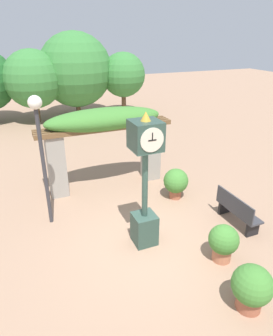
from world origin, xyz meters
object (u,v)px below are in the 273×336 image
Objects in this scene: pedestal_clock at (145,181)px; park_bench at (237,211)px; potted_plant_near_right at (176,182)px; lamp_post at (39,135)px; potted_plant_near_left at (252,287)px; potted_plant_far_left at (223,242)px.

park_bench is at bearing -5.82° from pedestal_clock.
lamp_post is at bearing 177.63° from potted_plant_near_right.
pedestal_clock is 2.83m from lamp_post.
potted_plant_near_right is at bearing 79.51° from potted_plant_near_left.
potted_plant_near_left is 1.06× the size of potted_plant_far_left.
pedestal_clock is at bearing 111.72° from potted_plant_near_left.
potted_plant_near_left is at bearing 145.44° from park_bench.
lamp_post is (-3.05, 4.37, 2.00)m from potted_plant_near_left.
pedestal_clock is at bearing 84.18° from park_bench.
lamp_post reaches higher than park_bench.
potted_plant_near_right is 1.08× the size of potted_plant_far_left.
pedestal_clock is 3.66× the size of potted_plant_far_left.
potted_plant_near_left is (1.02, -2.57, -1.19)m from pedestal_clock.
potted_plant_near_left is at bearing -68.28° from pedestal_clock.
potted_plant_near_left is 0.28× the size of lamp_post.
lamp_post is at bearing 124.91° from potted_plant_near_left.
potted_plant_far_left is at bearing 74.48° from potted_plant_near_left.
potted_plant_near_left is at bearing -105.52° from potted_plant_far_left.
potted_plant_near_right reaches higher than park_bench.
potted_plant_near_left is at bearing -100.49° from potted_plant_near_right.
potted_plant_near_right is at bearing -2.37° from lamp_post.
potted_plant_near_right is 0.68× the size of park_bench.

